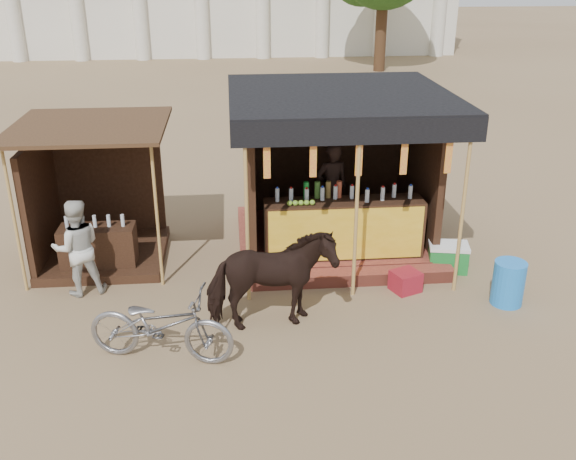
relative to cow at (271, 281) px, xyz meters
The scene contains 9 objects.
ground 1.07m from the cow, 66.36° to the right, with size 120.00×120.00×0.00m, color #846B4C.
main_stall 2.96m from the cow, 63.52° to the left, with size 3.60×3.61×2.78m.
secondary_stall 3.80m from the cow, 138.59° to the left, with size 2.40×2.40×2.38m.
cow is the anchor object (origin of this frame).
motorbike 1.59m from the cow, 156.57° to the right, with size 0.66×1.90×1.00m, color gray.
bystander 3.12m from the cow, 155.76° to the left, with size 0.74×0.58×1.52m, color beige.
blue_barrel 3.60m from the cow, ahead, with size 0.47×0.47×0.68m, color blue.
red_crate 2.39m from the cow, 22.26° to the left, with size 0.40×0.37×0.32m, color maroon.
cooler 3.43m from the cow, 26.82° to the left, with size 0.71×0.56×0.46m.
Camera 1 is at (-0.79, -7.02, 4.82)m, focal length 40.00 mm.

